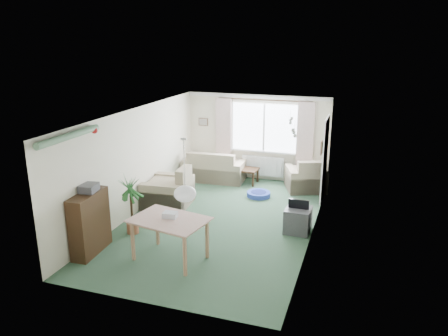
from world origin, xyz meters
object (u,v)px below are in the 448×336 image
(bookshelf, at_px, (90,223))
(pet_bed, at_px, (259,194))
(sofa, at_px, (214,165))
(coffee_table, at_px, (241,175))
(dining_table, at_px, (170,240))
(armchair_corner, at_px, (306,174))
(tv_cube, at_px, (298,220))
(houseplant, at_px, (131,206))
(armchair_left, at_px, (168,186))

(bookshelf, height_order, pet_bed, bookshelf)
(sofa, xyz_separation_m, pet_bed, (1.53, -0.94, -0.37))
(coffee_table, xyz_separation_m, pet_bed, (0.74, -0.94, -0.15))
(sofa, bearing_deg, dining_table, 96.43)
(coffee_table, distance_m, dining_table, 4.61)
(armchair_corner, bearing_deg, tv_cube, 74.32)
(armchair_corner, height_order, houseplant, houseplant)
(coffee_table, relative_size, pet_bed, 1.56)
(pet_bed, bearing_deg, bookshelf, -120.23)
(tv_cube, bearing_deg, pet_bed, 127.81)
(bookshelf, relative_size, houseplant, 0.97)
(coffee_table, height_order, houseplant, houseplant)
(tv_cube, bearing_deg, houseplant, -158.41)
(armchair_corner, distance_m, armchair_left, 3.69)
(houseplant, xyz_separation_m, pet_bed, (1.95, 2.91, -0.55))
(houseplant, bearing_deg, dining_table, -32.09)
(bookshelf, height_order, houseplant, houseplant)
(coffee_table, bearing_deg, houseplant, -107.55)
(armchair_left, xyz_separation_m, tv_cube, (3.20, -0.50, -0.23))
(armchair_left, height_order, coffee_table, armchair_left)
(pet_bed, bearing_deg, tv_cube, -54.18)
(armchair_corner, relative_size, coffee_table, 1.05)
(houseplant, relative_size, dining_table, 0.99)
(armchair_corner, bearing_deg, houseplant, 31.38)
(armchair_left, height_order, bookshelf, bookshelf)
(coffee_table, height_order, bookshelf, bookshelf)
(armchair_corner, distance_m, dining_table, 4.92)
(dining_table, bearing_deg, coffee_table, 89.97)
(bookshelf, bearing_deg, sofa, 77.63)
(sofa, height_order, houseplant, houseplant)
(armchair_left, bearing_deg, bookshelf, -11.99)
(dining_table, bearing_deg, tv_cube, 43.52)
(coffee_table, distance_m, bookshelf, 5.08)
(bookshelf, distance_m, tv_cube, 4.14)
(armchair_left, height_order, pet_bed, armchair_left)
(bookshelf, height_order, tv_cube, bookshelf)
(sofa, relative_size, armchair_left, 1.57)
(armchair_left, bearing_deg, houseplant, -5.55)
(sofa, bearing_deg, tv_cube, 132.77)
(armchair_left, distance_m, coffee_table, 2.52)
(sofa, height_order, coffee_table, sofa)
(coffee_table, xyz_separation_m, houseplant, (-1.22, -3.85, 0.40))
(armchair_left, xyz_separation_m, dining_table, (1.19, -2.41, -0.10))
(armchair_left, height_order, houseplant, houseplant)
(armchair_left, relative_size, houseplant, 0.89)
(sofa, xyz_separation_m, houseplant, (-0.43, -3.85, 0.18))
(bookshelf, distance_m, pet_bed, 4.53)
(coffee_table, distance_m, houseplant, 4.06)
(armchair_corner, bearing_deg, bookshelf, 34.90)
(houseplant, distance_m, tv_cube, 3.44)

